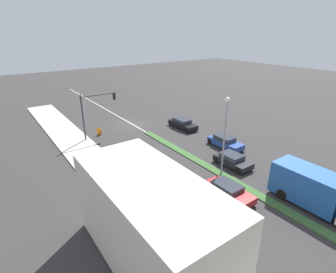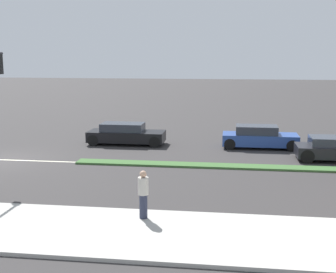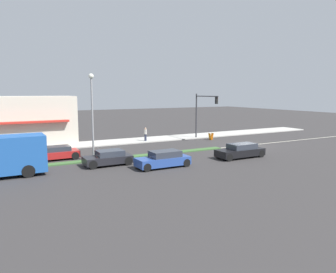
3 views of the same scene
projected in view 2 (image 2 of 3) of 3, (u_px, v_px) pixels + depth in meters
name	position (u px, v px, depth m)	size (l,w,h in m)	color
lane_marking_center	(4.00, 160.00, 24.13)	(0.16, 60.00, 0.01)	beige
pedestrian	(143.00, 193.00, 15.10)	(0.34, 0.34, 1.59)	#282D42
coupe_blue	(259.00, 137.00, 27.10)	(1.73, 4.30, 1.31)	#284793
sedan_dark	(334.00, 149.00, 23.89)	(1.86, 3.83, 1.23)	black
suv_black	(126.00, 134.00, 28.18)	(1.74, 4.58, 1.29)	black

